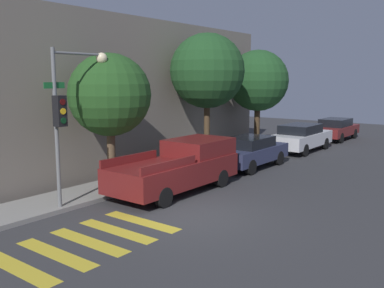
{
  "coord_description": "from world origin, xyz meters",
  "views": [
    {
      "loc": [
        -9.49,
        -7.37,
        3.99
      ],
      "look_at": [
        2.82,
        2.1,
        1.6
      ],
      "focal_mm": 40.0,
      "sensor_mm": 36.0,
      "label": 1
    }
  ],
  "objects_px": {
    "tree_near_corner": "(110,95)",
    "tree_far_end": "(258,81)",
    "tree_midblock": "(207,71)",
    "pickup_truck": "(180,166)",
    "sedan_middle": "(301,137)",
    "sedan_far_end": "(336,129)",
    "traffic_light_pole": "(70,102)",
    "sedan_near_corner": "(250,151)"
  },
  "relations": [
    {
      "from": "pickup_truck",
      "to": "tree_midblock",
      "type": "relative_size",
      "value": 0.87
    },
    {
      "from": "traffic_light_pole",
      "to": "tree_near_corner",
      "type": "bearing_deg",
      "value": 15.39
    },
    {
      "from": "tree_midblock",
      "to": "pickup_truck",
      "type": "bearing_deg",
      "value": -156.45
    },
    {
      "from": "traffic_light_pole",
      "to": "sedan_near_corner",
      "type": "xyz_separation_m",
      "value": [
        8.66,
        -1.27,
        -2.55
      ]
    },
    {
      "from": "traffic_light_pole",
      "to": "sedan_near_corner",
      "type": "height_order",
      "value": "traffic_light_pole"
    },
    {
      "from": "traffic_light_pole",
      "to": "tree_far_end",
      "type": "xyz_separation_m",
      "value": [
        12.58,
        0.58,
        0.55
      ]
    },
    {
      "from": "pickup_truck",
      "to": "sedan_near_corner",
      "type": "xyz_separation_m",
      "value": [
        5.01,
        0.0,
        -0.14
      ]
    },
    {
      "from": "pickup_truck",
      "to": "tree_far_end",
      "type": "height_order",
      "value": "tree_far_end"
    },
    {
      "from": "traffic_light_pole",
      "to": "pickup_truck",
      "type": "distance_m",
      "value": 4.56
    },
    {
      "from": "pickup_truck",
      "to": "tree_near_corner",
      "type": "xyz_separation_m",
      "value": [
        -1.56,
        1.84,
        2.52
      ]
    },
    {
      "from": "sedan_middle",
      "to": "sedan_far_end",
      "type": "xyz_separation_m",
      "value": [
        5.6,
        0.0,
        -0.05
      ]
    },
    {
      "from": "pickup_truck",
      "to": "sedan_near_corner",
      "type": "bearing_deg",
      "value": 0.0
    },
    {
      "from": "tree_near_corner",
      "to": "tree_midblock",
      "type": "xyz_separation_m",
      "value": [
        5.8,
        0.0,
        0.9
      ]
    },
    {
      "from": "sedan_far_end",
      "to": "tree_midblock",
      "type": "height_order",
      "value": "tree_midblock"
    },
    {
      "from": "sedan_far_end",
      "to": "tree_near_corner",
      "type": "relative_size",
      "value": 0.89
    },
    {
      "from": "traffic_light_pole",
      "to": "tree_near_corner",
      "type": "distance_m",
      "value": 2.18
    },
    {
      "from": "sedan_middle",
      "to": "sedan_far_end",
      "type": "height_order",
      "value": "sedan_middle"
    },
    {
      "from": "tree_near_corner",
      "to": "tree_far_end",
      "type": "relative_size",
      "value": 0.88
    },
    {
      "from": "tree_midblock",
      "to": "tree_far_end",
      "type": "xyz_separation_m",
      "value": [
        4.69,
        0.0,
        -0.46
      ]
    },
    {
      "from": "traffic_light_pole",
      "to": "tree_midblock",
      "type": "relative_size",
      "value": 0.81
    },
    {
      "from": "traffic_light_pole",
      "to": "sedan_middle",
      "type": "height_order",
      "value": "traffic_light_pole"
    },
    {
      "from": "sedan_middle",
      "to": "tree_midblock",
      "type": "relative_size",
      "value": 0.78
    },
    {
      "from": "pickup_truck",
      "to": "sedan_near_corner",
      "type": "relative_size",
      "value": 1.23
    },
    {
      "from": "tree_near_corner",
      "to": "tree_midblock",
      "type": "distance_m",
      "value": 5.86
    },
    {
      "from": "sedan_far_end",
      "to": "pickup_truck",
      "type": "bearing_deg",
      "value": 180.0
    },
    {
      "from": "sedan_middle",
      "to": "tree_far_end",
      "type": "xyz_separation_m",
      "value": [
        -1.65,
        1.84,
        3.07
      ]
    },
    {
      "from": "sedan_far_end",
      "to": "tree_far_end",
      "type": "xyz_separation_m",
      "value": [
        -7.24,
        1.84,
        3.11
      ]
    },
    {
      "from": "pickup_truck",
      "to": "tree_near_corner",
      "type": "bearing_deg",
      "value": 130.26
    },
    {
      "from": "tree_far_end",
      "to": "traffic_light_pole",
      "type": "bearing_deg",
      "value": -177.37
    },
    {
      "from": "traffic_light_pole",
      "to": "tree_near_corner",
      "type": "xyz_separation_m",
      "value": [
        2.1,
        0.58,
        0.11
      ]
    },
    {
      "from": "sedan_near_corner",
      "to": "tree_near_corner",
      "type": "distance_m",
      "value": 7.32
    },
    {
      "from": "sedan_middle",
      "to": "sedan_far_end",
      "type": "bearing_deg",
      "value": 0.0
    },
    {
      "from": "sedan_middle",
      "to": "tree_midblock",
      "type": "bearing_deg",
      "value": 163.78
    },
    {
      "from": "pickup_truck",
      "to": "traffic_light_pole",
      "type": "bearing_deg",
      "value": 160.89
    },
    {
      "from": "tree_midblock",
      "to": "tree_far_end",
      "type": "distance_m",
      "value": 4.71
    },
    {
      "from": "pickup_truck",
      "to": "sedan_far_end",
      "type": "height_order",
      "value": "pickup_truck"
    },
    {
      "from": "sedan_middle",
      "to": "tree_near_corner",
      "type": "relative_size",
      "value": 0.96
    },
    {
      "from": "sedan_near_corner",
      "to": "tree_near_corner",
      "type": "height_order",
      "value": "tree_near_corner"
    },
    {
      "from": "tree_near_corner",
      "to": "tree_midblock",
      "type": "relative_size",
      "value": 0.81
    },
    {
      "from": "tree_far_end",
      "to": "pickup_truck",
      "type": "bearing_deg",
      "value": -168.32
    },
    {
      "from": "sedan_near_corner",
      "to": "sedan_far_end",
      "type": "bearing_deg",
      "value": -0.0
    },
    {
      "from": "pickup_truck",
      "to": "tree_midblock",
      "type": "distance_m",
      "value": 5.75
    }
  ]
}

